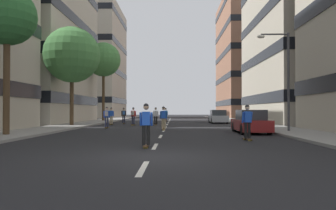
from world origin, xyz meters
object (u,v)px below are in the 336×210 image
Objects in this scene: skater_1 at (156,115)px; skater_4 at (124,115)px; streetlamp_right at (283,70)px; skater_8 at (111,115)px; skater_6 at (166,114)px; skater_0 at (133,115)px; skater_7 at (146,123)px; skater_2 at (107,116)px; skater_5 at (247,121)px; skater_3 at (163,117)px; street_tree_far at (103,60)px; street_tree_mid at (7,17)px; parked_car_near at (251,122)px; street_tree_near at (72,55)px; parked_car_mid at (218,117)px; skater_9 at (164,116)px.

skater_1 and skater_4 have the same top height.
skater_1 is (-9.08, 10.68, -3.15)m from streetlamp_right.
skater_4 and skater_8 have the same top height.
skater_6 is at bearing 60.96° from skater_8.
skater_0 is at bearing -104.84° from skater_6.
skater_2 is at bearing 108.33° from skater_7.
skater_0 is 18.76m from skater_7.
skater_6 is (4.46, 15.74, -0.03)m from skater_2.
skater_7 is (-4.75, -3.09, 0.00)m from skater_5.
skater_0 is 8.28m from skater_3.
street_tree_mid is at bearing -90.00° from street_tree_far.
skater_7 is (0.07, -29.41, 0.00)m from skater_6.
skater_6 is at bearing 106.19° from parked_car_near.
street_tree_near is at bearing 150.43° from parked_car_near.
street_tree_far reaches higher than skater_1.
street_tree_near is at bearing 154.61° from streetlamp_right.
streetlamp_right is 18.07m from skater_8.
skater_3 is 1.00× the size of skater_5.
skater_8 is at bearing -159.65° from parked_car_mid.
parked_car_near is 2.47× the size of skater_2.
street_tree_mid is 26.44m from skater_6.
street_tree_far is 10.88m from skater_4.
skater_1 is at bearing -8.60° from skater_8.
parked_car_near is at bearing -29.57° from street_tree_near.
street_tree_far is (0.00, 12.99, 1.59)m from street_tree_near.
skater_9 is (1.03, -5.72, 0.00)m from skater_1.
streetlamp_right is at bearing -22.09° from skater_2.
skater_0 is at bearing 122.10° from skater_9.
skater_1 is at bearing -53.45° from street_tree_far.
skater_1 is (7.57, 14.17, -5.77)m from street_tree_mid.
skater_9 is at bearing 91.08° from skater_3.
skater_0 is 2.26m from skater_1.
skater_0 is at bearing -63.52° from street_tree_far.
skater_0 is (5.39, 2.16, -5.57)m from street_tree_near.
parked_car_near is at bearing -48.85° from skater_0.
skater_3 is 10.58m from skater_8.
street_tree_near is 10.68m from skater_9.
street_tree_far is 5.81× the size of skater_1.
skater_4 is at bearing 56.06° from street_tree_near.
skater_9 is (3.21, -5.11, -0.03)m from skater_0.
skater_7 is (-8.30, -8.47, -3.15)m from streetlamp_right.
skater_3 is at bearing 119.61° from skater_5.
skater_9 is (4.79, -0.26, -0.03)m from skater_2.
skater_7 is 20.56m from skater_8.
street_tree_mid is at bearing -108.71° from skater_6.
skater_3 and skater_4 have the same top height.
skater_4 and skater_6 have the same top height.
street_tree_far is (-14.44, 21.18, 7.47)m from parked_car_near.
streetlamp_right reaches higher than skater_5.
parked_car_mid is 8.47m from skater_1.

